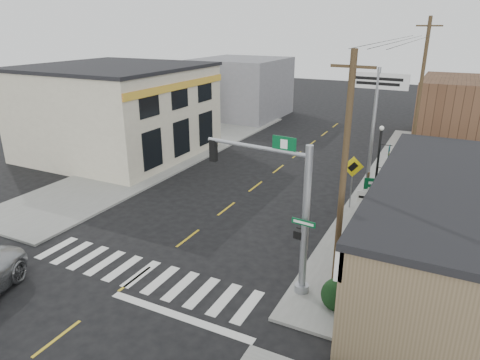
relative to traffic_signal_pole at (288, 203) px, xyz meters
The scene contains 19 objects.
ground 7.20m from the traffic_signal_pole, 160.29° to the right, with size 140.00×140.00×0.00m, color black.
sidewalk_right 11.96m from the traffic_signal_pole, 73.64° to the left, with size 6.00×38.00×0.13m, color gray.
sidewalk_left 18.75m from the traffic_signal_pole, 143.55° to the left, with size 6.00×38.00×0.13m, color gray.
center_line 9.09m from the traffic_signal_pole, 134.36° to the left, with size 0.12×56.00×0.01m, color gold.
crosswalk 7.09m from the traffic_signal_pole, 163.87° to the right, with size 11.00×2.20×0.01m, color silver.
left_building 22.26m from the traffic_signal_pole, 147.60° to the left, with size 12.00×12.00×6.80m, color beige.
bldg_distant_right 28.62m from the traffic_signal_pole, 77.47° to the left, with size 8.00×10.00×5.60m, color brown.
bldg_distant_left 34.32m from the traffic_signal_pole, 119.30° to the left, with size 9.00×10.00×6.40m, color slate.
traffic_signal_pole is the anchor object (origin of this frame).
guide_sign 7.36m from the traffic_signal_pole, 70.37° to the left, with size 1.69×0.14×2.96m.
fire_hydrant 5.51m from the traffic_signal_pole, 70.84° to the left, with size 0.25×0.25×0.78m.
ped_crossing_sign 9.12m from the traffic_signal_pole, 86.77° to the left, with size 1.17×0.08×3.02m.
lamp_post 9.08m from the traffic_signal_pole, 78.16° to the left, with size 0.63×0.50×4.88m.
dance_center_sign 13.01m from the traffic_signal_pole, 86.72° to the left, with size 3.51×0.22×7.45m.
bare_tree 3.82m from the traffic_signal_pole, 26.63° to the left, with size 2.38×2.38×4.75m.
shrub_front 3.85m from the traffic_signal_pole, ahead, with size 1.22×1.22×0.92m, color #193C1C.
shrub_back 8.10m from the traffic_signal_pole, 63.37° to the left, with size 1.05×1.05×0.78m, color black.
utility_pole_near 2.31m from the traffic_signal_pole, 34.31° to the left, with size 1.57×0.24×9.05m.
utility_pole_far 21.45m from the traffic_signal_pole, 83.21° to the left, with size 1.80×0.27×10.38m.
Camera 1 is at (10.71, -11.68, 9.92)m, focal length 32.00 mm.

